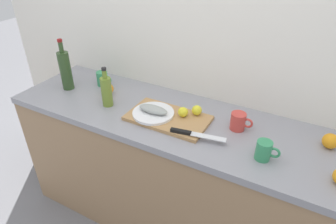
{
  "coord_description": "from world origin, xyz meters",
  "views": [
    {
      "loc": [
        0.68,
        -1.27,
        1.82
      ],
      "look_at": [
        0.01,
        -0.04,
        0.95
      ],
      "focal_mm": 31.53,
      "sensor_mm": 36.0,
      "label": 1
    }
  ],
  "objects_px": {
    "olive_oil_bottle": "(107,91)",
    "lemon_0": "(197,110)",
    "white_plate": "(153,113)",
    "coffee_mug_0": "(103,79)",
    "orange_0": "(108,89)",
    "cutting_board": "(168,118)",
    "wine_bottle": "(65,70)",
    "coffee_mug_1": "(264,151)",
    "coffee_mug_2": "(238,121)",
    "chef_knife": "(191,133)",
    "fish_fillet": "(153,109)"
  },
  "relations": [
    {
      "from": "chef_knife",
      "to": "orange_0",
      "type": "distance_m",
      "value": 0.69
    },
    {
      "from": "coffee_mug_0",
      "to": "orange_0",
      "type": "bearing_deg",
      "value": -38.43
    },
    {
      "from": "orange_0",
      "to": "chef_knife",
      "type": "bearing_deg",
      "value": -14.7
    },
    {
      "from": "cutting_board",
      "to": "olive_oil_bottle",
      "type": "xyz_separation_m",
      "value": [
        -0.4,
        -0.03,
        0.09
      ]
    },
    {
      "from": "wine_bottle",
      "to": "coffee_mug_1",
      "type": "relative_size",
      "value": 3.02
    },
    {
      "from": "white_plate",
      "to": "orange_0",
      "type": "height_order",
      "value": "orange_0"
    },
    {
      "from": "chef_knife",
      "to": "lemon_0",
      "type": "distance_m",
      "value": 0.2
    },
    {
      "from": "fish_fillet",
      "to": "lemon_0",
      "type": "bearing_deg",
      "value": 27.95
    },
    {
      "from": "cutting_board",
      "to": "olive_oil_bottle",
      "type": "bearing_deg",
      "value": -175.39
    },
    {
      "from": "coffee_mug_1",
      "to": "cutting_board",
      "type": "bearing_deg",
      "value": 171.51
    },
    {
      "from": "coffee_mug_1",
      "to": "coffee_mug_2",
      "type": "distance_m",
      "value": 0.25
    },
    {
      "from": "white_plate",
      "to": "olive_oil_bottle",
      "type": "xyz_separation_m",
      "value": [
        -0.31,
        -0.01,
        0.07
      ]
    },
    {
      "from": "lemon_0",
      "to": "coffee_mug_1",
      "type": "distance_m",
      "value": 0.45
    },
    {
      "from": "fish_fillet",
      "to": "chef_knife",
      "type": "relative_size",
      "value": 0.61
    },
    {
      "from": "chef_knife",
      "to": "coffee_mug_1",
      "type": "distance_m",
      "value": 0.37
    },
    {
      "from": "cutting_board",
      "to": "orange_0",
      "type": "distance_m",
      "value": 0.49
    },
    {
      "from": "lemon_0",
      "to": "orange_0",
      "type": "relative_size",
      "value": 0.75
    },
    {
      "from": "coffee_mug_2",
      "to": "orange_0",
      "type": "xyz_separation_m",
      "value": [
        -0.86,
        -0.02,
        -0.01
      ]
    },
    {
      "from": "olive_oil_bottle",
      "to": "coffee_mug_0",
      "type": "distance_m",
      "value": 0.29
    },
    {
      "from": "white_plate",
      "to": "fish_fillet",
      "type": "xyz_separation_m",
      "value": [
        0.0,
        0.0,
        0.03
      ]
    },
    {
      "from": "wine_bottle",
      "to": "orange_0",
      "type": "relative_size",
      "value": 4.47
    },
    {
      "from": "orange_0",
      "to": "coffee_mug_0",
      "type": "bearing_deg",
      "value": 141.57
    },
    {
      "from": "olive_oil_bottle",
      "to": "coffee_mug_0",
      "type": "xyz_separation_m",
      "value": [
        -0.2,
        0.2,
        -0.05
      ]
    },
    {
      "from": "chef_knife",
      "to": "coffee_mug_1",
      "type": "bearing_deg",
      "value": -7.51
    },
    {
      "from": "chef_knife",
      "to": "orange_0",
      "type": "relative_size",
      "value": 3.83
    },
    {
      "from": "olive_oil_bottle",
      "to": "lemon_0",
      "type": "bearing_deg",
      "value": 13.61
    },
    {
      "from": "chef_knife",
      "to": "wine_bottle",
      "type": "bearing_deg",
      "value": 163.14
    },
    {
      "from": "lemon_0",
      "to": "coffee_mug_2",
      "type": "xyz_separation_m",
      "value": [
        0.24,
        0.0,
        -0.0
      ]
    },
    {
      "from": "orange_0",
      "to": "coffee_mug_2",
      "type": "bearing_deg",
      "value": 1.32
    },
    {
      "from": "cutting_board",
      "to": "coffee_mug_1",
      "type": "bearing_deg",
      "value": -8.49
    },
    {
      "from": "coffee_mug_0",
      "to": "orange_0",
      "type": "height_order",
      "value": "coffee_mug_0"
    },
    {
      "from": "fish_fillet",
      "to": "coffee_mug_1",
      "type": "xyz_separation_m",
      "value": [
        0.64,
        -0.06,
        -0.0
      ]
    },
    {
      "from": "fish_fillet",
      "to": "coffee_mug_0",
      "type": "relative_size",
      "value": 1.54
    },
    {
      "from": "lemon_0",
      "to": "wine_bottle",
      "type": "relative_size",
      "value": 0.17
    },
    {
      "from": "fish_fillet",
      "to": "coffee_mug_2",
      "type": "xyz_separation_m",
      "value": [
        0.46,
        0.12,
        -0.0
      ]
    },
    {
      "from": "white_plate",
      "to": "coffee_mug_2",
      "type": "distance_m",
      "value": 0.47
    },
    {
      "from": "olive_oil_bottle",
      "to": "cutting_board",
      "type": "bearing_deg",
      "value": 4.61
    },
    {
      "from": "white_plate",
      "to": "wine_bottle",
      "type": "height_order",
      "value": "wine_bottle"
    },
    {
      "from": "fish_fillet",
      "to": "coffee_mug_2",
      "type": "bearing_deg",
      "value": 14.36
    },
    {
      "from": "coffee_mug_2",
      "to": "coffee_mug_1",
      "type": "bearing_deg",
      "value": -45.6
    },
    {
      "from": "fish_fillet",
      "to": "chef_knife",
      "type": "xyz_separation_m",
      "value": [
        0.27,
        -0.08,
        -0.02
      ]
    },
    {
      "from": "olive_oil_bottle",
      "to": "coffee_mug_2",
      "type": "relative_size",
      "value": 2.05
    },
    {
      "from": "coffee_mug_1",
      "to": "olive_oil_bottle",
      "type": "bearing_deg",
      "value": 176.99
    },
    {
      "from": "coffee_mug_1",
      "to": "fish_fillet",
      "type": "bearing_deg",
      "value": 174.31
    },
    {
      "from": "chef_knife",
      "to": "coffee_mug_1",
      "type": "relative_size",
      "value": 2.59
    },
    {
      "from": "lemon_0",
      "to": "coffee_mug_1",
      "type": "bearing_deg",
      "value": -23.19
    },
    {
      "from": "white_plate",
      "to": "coffee_mug_1",
      "type": "bearing_deg",
      "value": -5.69
    },
    {
      "from": "coffee_mug_2",
      "to": "lemon_0",
      "type": "bearing_deg",
      "value": -179.56
    },
    {
      "from": "orange_0",
      "to": "fish_fillet",
      "type": "bearing_deg",
      "value": -13.66
    },
    {
      "from": "cutting_board",
      "to": "lemon_0",
      "type": "xyz_separation_m",
      "value": [
        0.13,
        0.1,
        0.04
      ]
    }
  ]
}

